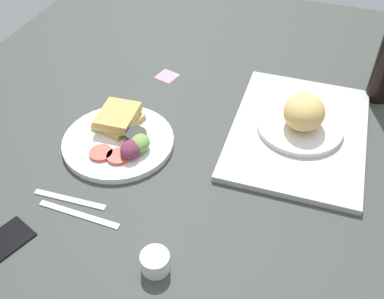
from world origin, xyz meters
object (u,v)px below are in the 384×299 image
at_px(serving_tray, 298,132).
at_px(sticky_note, 167,76).
at_px(bread_plate_near, 302,118).
at_px(fork, 70,199).
at_px(espresso_cup, 155,262).
at_px(knife, 79,214).
at_px(plate_with_salad, 121,137).

relative_size(serving_tray, sticky_note, 8.04).
relative_size(bread_plate_near, fork, 1.26).
relative_size(serving_tray, espresso_cup, 8.04).
distance_m(serving_tray, fork, 0.58).
xyz_separation_m(fork, knife, (0.03, 0.04, 0.00)).
relative_size(serving_tray, knife, 2.37).
xyz_separation_m(serving_tray, sticky_note, (-0.13, -0.41, -0.01)).
xyz_separation_m(serving_tray, plate_with_salad, (0.18, -0.41, 0.01)).
xyz_separation_m(bread_plate_near, espresso_cup, (0.48, -0.19, -0.03)).
xyz_separation_m(plate_with_salad, sticky_note, (-0.31, -0.00, -0.02)).
bearing_deg(fork, plate_with_salad, 80.11).
distance_m(fork, knife, 0.05).
bearing_deg(serving_tray, bread_plate_near, 149.64).
height_order(bread_plate_near, plate_with_salad, bread_plate_near).
bearing_deg(espresso_cup, serving_tray, 158.53).
bearing_deg(fork, knife, -40.09).
bearing_deg(knife, plate_with_salad, 94.60).
height_order(fork, knife, same).
bearing_deg(serving_tray, espresso_cup, -21.47).
relative_size(bread_plate_near, knife, 1.13).
xyz_separation_m(plate_with_salad, espresso_cup, (0.30, 0.22, 0.00)).
bearing_deg(sticky_note, fork, -2.34).
bearing_deg(bread_plate_near, plate_with_salad, -65.94).
height_order(bread_plate_near, knife, bread_plate_near).
bearing_deg(espresso_cup, plate_with_salad, -143.69).
height_order(bread_plate_near, espresso_cup, bread_plate_near).
height_order(plate_with_salad, fork, plate_with_salad).
distance_m(serving_tray, sticky_note, 0.43).
distance_m(bread_plate_near, espresso_cup, 0.52).
relative_size(serving_tray, plate_with_salad, 1.64).
relative_size(espresso_cup, fork, 0.33).
bearing_deg(bread_plate_near, knife, -43.29).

